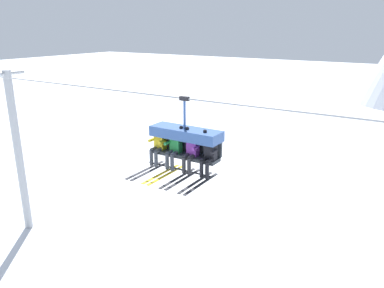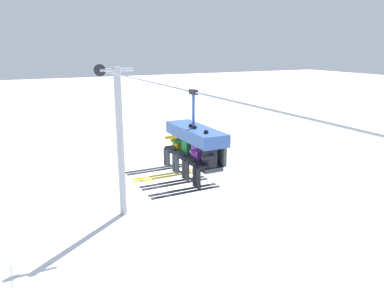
# 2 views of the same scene
# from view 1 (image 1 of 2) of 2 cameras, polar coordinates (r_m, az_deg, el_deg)

# --- Properties ---
(ground_plane) EXTENTS (200.00, 200.00, 0.00)m
(ground_plane) POSITION_cam_1_polar(r_m,az_deg,el_deg) (14.95, -3.60, -20.99)
(ground_plane) COLOR white
(lift_tower_near) EXTENTS (0.36, 1.88, 7.66)m
(lift_tower_near) POSITION_cam_1_polar(r_m,az_deg,el_deg) (18.72, -25.06, -0.69)
(lift_tower_near) COLOR #9EA3A8
(lift_tower_near) RESTS_ON ground_plane
(lift_cable) EXTENTS (18.43, 0.05, 0.05)m
(lift_cable) POSITION_cam_1_polar(r_m,az_deg,el_deg) (11.32, -7.13, 7.58)
(lift_cable) COLOR #9EA3A8
(chairlift_chair) EXTENTS (2.17, 0.74, 2.09)m
(chairlift_chair) POSITION_cam_1_polar(r_m,az_deg,el_deg) (10.83, -0.91, 0.90)
(chairlift_chair) COLOR #33383D
(skier_yellow) EXTENTS (0.46, 1.70, 1.23)m
(skier_yellow) POSITION_cam_1_polar(r_m,az_deg,el_deg) (11.23, -5.25, -0.12)
(skier_yellow) COLOR yellow
(skier_green) EXTENTS (0.48, 1.70, 1.34)m
(skier_green) POSITION_cam_1_polar(r_m,az_deg,el_deg) (10.90, -2.78, -0.51)
(skier_green) COLOR #23843D
(skier_purple) EXTENTS (0.48, 1.70, 1.34)m
(skier_purple) POSITION_cam_1_polar(r_m,az_deg,el_deg) (10.59, -0.23, -1.02)
(skier_purple) COLOR purple
(skier_black) EXTENTS (0.48, 1.70, 1.34)m
(skier_black) POSITION_cam_1_polar(r_m,az_deg,el_deg) (10.31, 2.50, -1.56)
(skier_black) COLOR black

